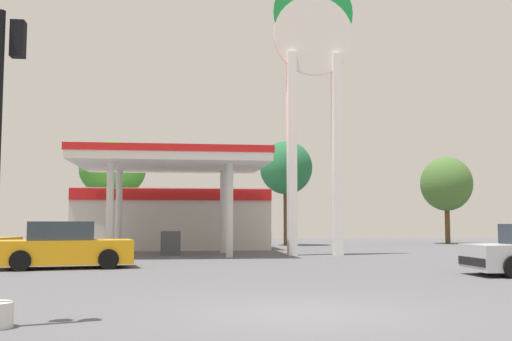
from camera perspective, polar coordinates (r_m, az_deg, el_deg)
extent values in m
plane|color=#56565B|center=(10.58, 4.53, -13.20)|extent=(90.00, 90.00, 0.00)
cube|color=beige|center=(34.81, -7.86, -4.60)|extent=(10.55, 5.40, 3.31)
cube|color=red|center=(32.09, -7.89, -2.25)|extent=(10.55, 0.12, 0.60)
cube|color=white|center=(28.44, -7.95, 0.68)|extent=(8.52, 7.00, 0.35)
cube|color=red|center=(28.47, -7.95, 1.33)|extent=(8.62, 7.10, 0.30)
cylinder|color=silver|center=(26.55, -13.60, -3.63)|extent=(0.32, 0.32, 4.08)
cylinder|color=silver|center=(26.47, -2.51, -3.75)|extent=(0.32, 0.32, 4.08)
cylinder|color=silver|center=(30.38, -12.79, -3.78)|extent=(0.32, 0.32, 4.08)
cylinder|color=silver|center=(30.31, -3.11, -3.89)|extent=(0.32, 0.32, 4.08)
cube|color=#4C4C51|center=(28.32, -8.04, -6.79)|extent=(0.90, 0.60, 1.10)
cube|color=white|center=(28.21, 3.39, 1.70)|extent=(0.40, 0.56, 9.49)
cube|color=white|center=(28.68, 7.63, 1.63)|extent=(0.40, 0.56, 9.49)
cylinder|color=white|center=(29.58, 5.44, 12.52)|extent=(3.83, 0.22, 3.83)
cylinder|color=#198C38|center=(29.97, 5.41, 14.61)|extent=(3.83, 0.22, 3.83)
cube|color=white|center=(29.82, 5.40, 13.55)|extent=(3.53, 0.08, 0.69)
cylinder|color=black|center=(24.67, -22.98, -7.23)|extent=(0.72, 0.37, 0.69)
cylinder|color=black|center=(22.12, -14.04, -7.83)|extent=(0.69, 0.34, 0.66)
cylinder|color=black|center=(20.36, -13.73, -8.11)|extent=(0.69, 0.34, 0.66)
cylinder|color=black|center=(22.12, -21.02, -7.66)|extent=(0.69, 0.34, 0.66)
cylinder|color=black|center=(20.36, -21.32, -7.92)|extent=(0.69, 0.34, 0.66)
cube|color=orange|center=(21.19, -17.51, -7.31)|extent=(4.56, 2.54, 0.78)
cube|color=#2D3842|center=(21.17, -17.88, -5.47)|extent=(2.30, 1.94, 0.66)
cube|color=black|center=(21.30, -11.78, -7.72)|extent=(0.43, 1.71, 0.25)
cylinder|color=black|center=(19.56, 20.64, -8.13)|extent=(0.63, 0.22, 0.62)
cube|color=black|center=(18.48, 19.76, -8.06)|extent=(0.14, 1.63, 0.23)
cube|color=black|center=(10.23, -21.50, 11.43)|extent=(0.21, 0.20, 0.57)
sphere|color=red|center=(10.40, -21.30, 12.20)|extent=(0.15, 0.15, 0.15)
sphere|color=#D89E0C|center=(10.35, -21.33, 11.25)|extent=(0.15, 0.15, 0.15)
sphere|color=green|center=(10.30, -21.36, 10.29)|extent=(0.15, 0.15, 0.15)
cylinder|color=brown|center=(40.29, -13.43, -4.52)|extent=(0.28, 0.28, 3.34)
ellipsoid|color=#3A8629|center=(40.44, -13.34, 0.13)|extent=(4.28, 4.28, 3.66)
cylinder|color=brown|center=(39.67, 2.87, -4.32)|extent=(0.36, 0.36, 3.79)
ellipsoid|color=#23653B|center=(39.82, 2.85, 0.27)|extent=(3.44, 3.44, 3.51)
cylinder|color=brown|center=(44.54, 17.58, -4.76)|extent=(0.35, 0.35, 2.85)
ellipsoid|color=#44692F|center=(44.62, 17.49, -1.20)|extent=(3.59, 3.59, 3.79)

